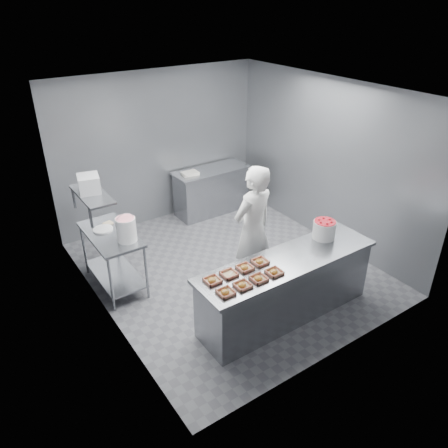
{
  "coord_description": "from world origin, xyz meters",
  "views": [
    {
      "loc": [
        -3.34,
        -4.8,
        3.97
      ],
      "look_at": [
        -0.22,
        -0.2,
        0.97
      ],
      "focal_mm": 35.0,
      "sensor_mm": 36.0,
      "label": 1
    }
  ],
  "objects_px": {
    "strawberry_tub": "(324,229)",
    "tray_4": "(212,280)",
    "back_counter": "(212,191)",
    "service_counter": "(286,288)",
    "tray_6": "(245,268)",
    "tray_5": "(229,274)",
    "worker": "(253,230)",
    "glaze_bucket": "(126,229)",
    "tray_3": "(274,272)",
    "tray_0": "(226,292)",
    "tray_1": "(243,285)",
    "tray_2": "(259,278)",
    "tray_7": "(260,262)",
    "prep_table": "(113,251)",
    "appliance": "(89,184)"
  },
  "relations": [
    {
      "from": "service_counter",
      "to": "tray_5",
      "type": "distance_m",
      "value": 0.97
    },
    {
      "from": "tray_2",
      "to": "worker",
      "type": "relative_size",
      "value": 0.1
    },
    {
      "from": "glaze_bucket",
      "to": "tray_2",
      "type": "bearing_deg",
      "value": -62.28
    },
    {
      "from": "tray_6",
      "to": "tray_7",
      "type": "height_order",
      "value": "same"
    },
    {
      "from": "tray_4",
      "to": "tray_7",
      "type": "relative_size",
      "value": 1.0
    },
    {
      "from": "tray_4",
      "to": "tray_6",
      "type": "height_order",
      "value": "same"
    },
    {
      "from": "tray_2",
      "to": "tray_4",
      "type": "distance_m",
      "value": 0.56
    },
    {
      "from": "service_counter",
      "to": "tray_6",
      "type": "height_order",
      "value": "tray_6"
    },
    {
      "from": "tray_4",
      "to": "tray_6",
      "type": "xyz_separation_m",
      "value": [
        0.48,
        0.0,
        0.0
      ]
    },
    {
      "from": "back_counter",
      "to": "strawberry_tub",
      "type": "height_order",
      "value": "strawberry_tub"
    },
    {
      "from": "tray_0",
      "to": "tray_1",
      "type": "xyz_separation_m",
      "value": [
        0.24,
        0.0,
        0.0
      ]
    },
    {
      "from": "worker",
      "to": "glaze_bucket",
      "type": "relative_size",
      "value": 4.59
    },
    {
      "from": "tray_4",
      "to": "strawberry_tub",
      "type": "xyz_separation_m",
      "value": [
        1.86,
        0.01,
        0.12
      ]
    },
    {
      "from": "strawberry_tub",
      "to": "tray_4",
      "type": "bearing_deg",
      "value": -179.7
    },
    {
      "from": "tray_4",
      "to": "tray_6",
      "type": "bearing_deg",
      "value": 0.0
    },
    {
      "from": "tray_4",
      "to": "tray_7",
      "type": "distance_m",
      "value": 0.72
    },
    {
      "from": "tray_3",
      "to": "tray_5",
      "type": "bearing_deg",
      "value": 149.55
    },
    {
      "from": "strawberry_tub",
      "to": "glaze_bucket",
      "type": "relative_size",
      "value": 0.75
    },
    {
      "from": "prep_table",
      "to": "glaze_bucket",
      "type": "bearing_deg",
      "value": -68.9
    },
    {
      "from": "service_counter",
      "to": "tray_7",
      "type": "relative_size",
      "value": 13.88
    },
    {
      "from": "tray_2",
      "to": "tray_4",
      "type": "xyz_separation_m",
      "value": [
        -0.48,
        0.28,
        0.0
      ]
    },
    {
      "from": "tray_4",
      "to": "prep_table",
      "type": "bearing_deg",
      "value": 107.55
    },
    {
      "from": "tray_1",
      "to": "tray_2",
      "type": "relative_size",
      "value": 1.0
    },
    {
      "from": "prep_table",
      "to": "back_counter",
      "type": "relative_size",
      "value": 0.8
    },
    {
      "from": "prep_table",
      "to": "service_counter",
      "type": "bearing_deg",
      "value": -49.76
    },
    {
      "from": "service_counter",
      "to": "worker",
      "type": "height_order",
      "value": "worker"
    },
    {
      "from": "worker",
      "to": "glaze_bucket",
      "type": "xyz_separation_m",
      "value": [
        -1.55,
        0.82,
        0.12
      ]
    },
    {
      "from": "tray_5",
      "to": "service_counter",
      "type": "bearing_deg",
      "value": -9.54
    },
    {
      "from": "strawberry_tub",
      "to": "tray_2",
      "type": "bearing_deg",
      "value": -168.11
    },
    {
      "from": "back_counter",
      "to": "tray_6",
      "type": "bearing_deg",
      "value": -115.72
    },
    {
      "from": "tray_2",
      "to": "tray_7",
      "type": "xyz_separation_m",
      "value": [
        0.24,
        0.28,
        0.0
      ]
    },
    {
      "from": "tray_0",
      "to": "tray_5",
      "type": "height_order",
      "value": "tray_0"
    },
    {
      "from": "tray_3",
      "to": "tray_6",
      "type": "xyz_separation_m",
      "value": [
        -0.24,
        0.28,
        0.0
      ]
    },
    {
      "from": "tray_0",
      "to": "tray_3",
      "type": "bearing_deg",
      "value": 0.0
    },
    {
      "from": "service_counter",
      "to": "tray_6",
      "type": "relative_size",
      "value": 13.88
    },
    {
      "from": "tray_7",
      "to": "tray_1",
      "type": "bearing_deg",
      "value": -149.71
    },
    {
      "from": "tray_7",
      "to": "worker",
      "type": "xyz_separation_m",
      "value": [
        0.39,
        0.66,
        0.04
      ]
    },
    {
      "from": "tray_3",
      "to": "worker",
      "type": "relative_size",
      "value": 0.1
    },
    {
      "from": "tray_0",
      "to": "tray_6",
      "type": "height_order",
      "value": "same"
    },
    {
      "from": "service_counter",
      "to": "tray_1",
      "type": "xyz_separation_m",
      "value": [
        -0.84,
        -0.14,
        0.47
      ]
    },
    {
      "from": "service_counter",
      "to": "strawberry_tub",
      "type": "height_order",
      "value": "strawberry_tub"
    },
    {
      "from": "strawberry_tub",
      "to": "tray_5",
      "type": "bearing_deg",
      "value": -179.65
    },
    {
      "from": "tray_2",
      "to": "tray_3",
      "type": "height_order",
      "value": "same"
    },
    {
      "from": "service_counter",
      "to": "tray_1",
      "type": "bearing_deg",
      "value": -170.5
    },
    {
      "from": "back_counter",
      "to": "strawberry_tub",
      "type": "relative_size",
      "value": 4.76
    },
    {
      "from": "prep_table",
      "to": "appliance",
      "type": "distance_m",
      "value": 1.1
    },
    {
      "from": "back_counter",
      "to": "glaze_bucket",
      "type": "height_order",
      "value": "glaze_bucket"
    },
    {
      "from": "glaze_bucket",
      "to": "tray_3",
      "type": "bearing_deg",
      "value": -56.51
    },
    {
      "from": "tray_0",
      "to": "glaze_bucket",
      "type": "height_order",
      "value": "glaze_bucket"
    },
    {
      "from": "tray_1",
      "to": "tray_2",
      "type": "bearing_deg",
      "value": 0.0
    }
  ]
}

